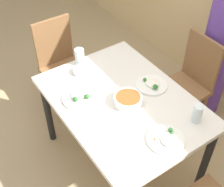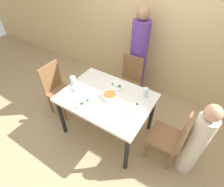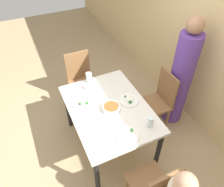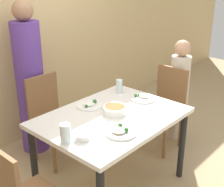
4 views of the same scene
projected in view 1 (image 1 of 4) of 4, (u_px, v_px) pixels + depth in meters
The scene contains 13 objects.
ground_plane at pixel (121, 159), 2.85m from camera, with size 10.00×10.00×0.00m, color tan.
dining_table at pixel (123, 108), 2.39m from camera, with size 1.26×0.93×0.76m.
chair_adult_spot at pixel (189, 81), 2.88m from camera, with size 0.40×0.40×0.93m.
chair_empty_left at pixel (61, 63), 3.07m from camera, with size 0.40×0.40×0.93m.
person_adult at pixel (220, 44), 2.81m from camera, with size 0.30×0.30×1.67m.
bowl_curry at pixel (128, 100), 2.28m from camera, with size 0.21×0.21×0.07m.
plate_rice_adult at pixel (166, 139), 2.04m from camera, with size 0.25×0.25×0.05m.
plate_rice_child at pixel (152, 85), 2.44m from camera, with size 0.24×0.24×0.06m.
plate_noodles at pixel (79, 97), 2.33m from camera, with size 0.25×0.25×0.06m.
bowl_rice_small at pixel (81, 71), 2.54m from camera, with size 0.12×0.12×0.04m.
glass_water_tall at pixel (197, 113), 2.14m from camera, with size 0.07×0.07×0.14m.
glass_water_short at pixel (80, 57), 2.60m from camera, with size 0.08×0.08×0.15m.
fork_steel at pixel (113, 140), 2.05m from camera, with size 0.18×0.03×0.01m.
Camera 1 is at (1.33, -1.00, 2.39)m, focal length 50.00 mm.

